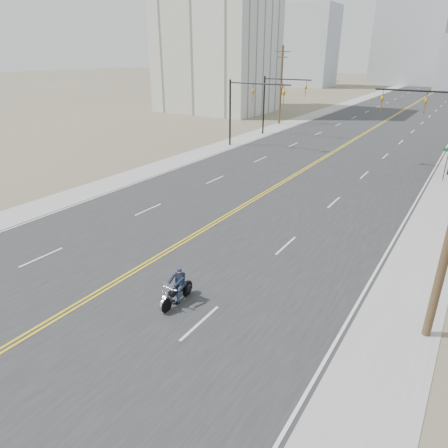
% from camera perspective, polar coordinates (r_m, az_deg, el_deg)
% --- Properties ---
extents(ground_plane, '(400.00, 400.00, 0.00)m').
position_cam_1_polar(ground_plane, '(17.09, -26.16, -14.03)').
color(ground_plane, '#776D56').
rests_on(ground_plane, ground).
extents(road, '(20.00, 200.00, 0.01)m').
position_cam_1_polar(road, '(77.83, 23.78, 14.36)').
color(road, '#303033').
rests_on(road, ground).
extents(sidewalk_left, '(3.00, 200.00, 0.01)m').
position_cam_1_polar(sidewalk_left, '(80.50, 15.50, 15.69)').
color(sidewalk_left, '#A5A5A0').
rests_on(sidewalk_left, ground).
extents(traffic_mast_left, '(7.10, 0.26, 7.00)m').
position_cam_1_polar(traffic_mast_left, '(44.13, 3.22, 17.17)').
color(traffic_mast_left, black).
rests_on(traffic_mast_left, ground).
extents(traffic_mast_right, '(7.10, 0.26, 7.00)m').
position_cam_1_polar(traffic_mast_right, '(38.65, 27.77, 13.74)').
color(traffic_mast_right, black).
rests_on(traffic_mast_right, ground).
extents(traffic_mast_far, '(6.10, 0.26, 7.00)m').
position_cam_1_polar(traffic_mast_far, '(51.35, 7.52, 17.82)').
color(traffic_mast_far, black).
rests_on(traffic_mast_far, ground).
extents(street_sign, '(0.90, 0.06, 2.62)m').
position_cam_1_polar(street_sign, '(37.08, 29.28, 8.13)').
color(street_sign, black).
rests_on(street_sign, ground).
extents(utility_pole_left, '(2.20, 0.30, 10.50)m').
position_cam_1_polar(utility_pole_left, '(59.87, 8.15, 19.14)').
color(utility_pole_left, brown).
rests_on(utility_pole_left, ground).
extents(apartment_block, '(18.00, 14.00, 30.00)m').
position_cam_1_polar(apartment_block, '(73.63, -1.11, 27.53)').
color(apartment_block, silver).
rests_on(apartment_block, ground).
extents(haze_bldg_a, '(14.00, 12.00, 22.00)m').
position_cam_1_polar(haze_bldg_a, '(130.21, 12.16, 23.51)').
color(haze_bldg_a, '#B7BCC6').
rests_on(haze_bldg_a, ground).
extents(haze_bldg_d, '(20.00, 15.00, 26.00)m').
position_cam_1_polar(haze_bldg_d, '(148.28, 25.09, 22.70)').
color(haze_bldg_d, '#ADB2B7').
rests_on(haze_bldg_d, ground).
extents(haze_bldg_f, '(12.00, 12.00, 16.00)m').
position_cam_1_polar(haze_bldg_f, '(149.90, 8.55, 22.53)').
color(haze_bldg_f, '#ADB2B7').
rests_on(haze_bldg_f, ground).
extents(motorcyclist, '(0.86, 1.95, 1.52)m').
position_cam_1_polar(motorcyclist, '(16.78, -6.83, -9.02)').
color(motorcyclist, black).
rests_on(motorcyclist, ground).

